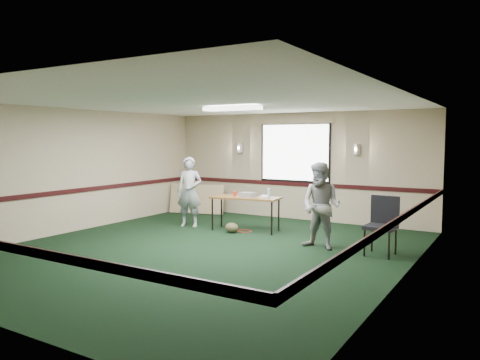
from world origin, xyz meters
The scene contains 13 objects.
ground centered at (0.00, 0.00, 0.00)m, with size 8.00×8.00×0.00m, color black.
room_shell centered at (0.00, 2.12, 1.58)m, with size 8.00×8.02×8.00m.
folding_table centered at (-0.28, 2.00, 0.70)m, with size 1.59×0.83×0.76m.
projector centered at (-0.23, 1.99, 0.81)m, with size 0.31×0.26×0.10m, color gray.
game_console centered at (0.13, 2.15, 0.78)m, with size 0.18×0.14×0.04m, color white.
red_cup centered at (-0.54, 1.97, 0.82)m, with size 0.08×0.08×0.11m, color red.
water_bottle centered at (0.27, 2.05, 0.86)m, with size 0.06×0.06×0.21m, color #82AFD6.
duffel_bag centered at (-0.42, 1.65, 0.11)m, with size 0.31×0.23×0.22m, color #423D26.
cable_coil centered at (-0.25, 1.91, 0.01)m, with size 0.31×0.31×0.02m, color red.
folded_table centered at (-2.68, 3.42, 0.39)m, with size 1.54×0.07×0.79m, color tan.
conference_chair centered at (2.87, 1.41, 0.60)m, with size 0.52×0.54×1.03m.
person_left centered at (-1.66, 1.77, 0.81)m, with size 0.59×0.39×1.63m, color #39587F.
person_right centered at (1.79, 1.25, 0.80)m, with size 0.78×0.61×1.61m, color #758CB6.
Camera 1 is at (4.94, -6.86, 2.03)m, focal length 35.00 mm.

